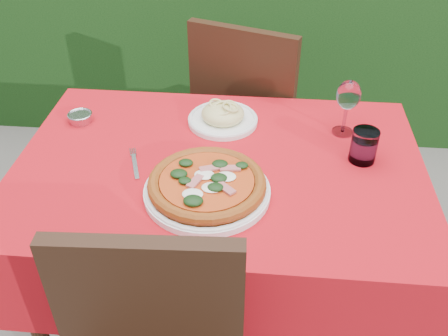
# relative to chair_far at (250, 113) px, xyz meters

# --- Properties ---
(ground) EXTENTS (60.00, 60.00, 0.00)m
(ground) POSITION_rel_chair_far_xyz_m (-0.07, -0.63, -0.56)
(ground) COLOR #615C58
(ground) RESTS_ON ground
(dining_table) EXTENTS (1.26, 0.86, 0.75)m
(dining_table) POSITION_rel_chair_far_xyz_m (-0.07, -0.63, 0.04)
(dining_table) COLOR #452716
(dining_table) RESTS_ON ground
(chair_far) EXTENTS (0.56, 0.56, 0.97)m
(chair_far) POSITION_rel_chair_far_xyz_m (0.00, 0.00, 0.00)
(chair_far) COLOR black
(chair_far) RESTS_ON ground
(pizza_plate) EXTENTS (0.36, 0.36, 0.07)m
(pizza_plate) POSITION_rel_chair_far_xyz_m (-0.09, -0.78, 0.22)
(pizza_plate) COLOR white
(pizza_plate) RESTS_ON dining_table
(pasta_plate) EXTENTS (0.24, 0.24, 0.07)m
(pasta_plate) POSITION_rel_chair_far_xyz_m (-0.08, -0.39, 0.21)
(pasta_plate) COLOR white
(pasta_plate) RESTS_ON dining_table
(water_glass) EXTENTS (0.08, 0.08, 0.11)m
(water_glass) POSITION_rel_chair_far_xyz_m (0.37, -0.57, 0.24)
(water_glass) COLOR silver
(water_glass) RESTS_ON dining_table
(wine_glass) EXTENTS (0.08, 0.08, 0.19)m
(wine_glass) POSITION_rel_chair_far_xyz_m (0.32, -0.42, 0.32)
(wine_glass) COLOR silver
(wine_glass) RESTS_ON dining_table
(fork) EXTENTS (0.08, 0.17, 0.00)m
(fork) POSITION_rel_chair_far_xyz_m (-0.32, -0.68, 0.19)
(fork) COLOR silver
(fork) RESTS_ON dining_table
(steel_ramekin) EXTENTS (0.08, 0.08, 0.03)m
(steel_ramekin) POSITION_rel_chair_far_xyz_m (-0.57, -0.43, 0.20)
(steel_ramekin) COLOR #B7B7BE
(steel_ramekin) RESTS_ON dining_table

